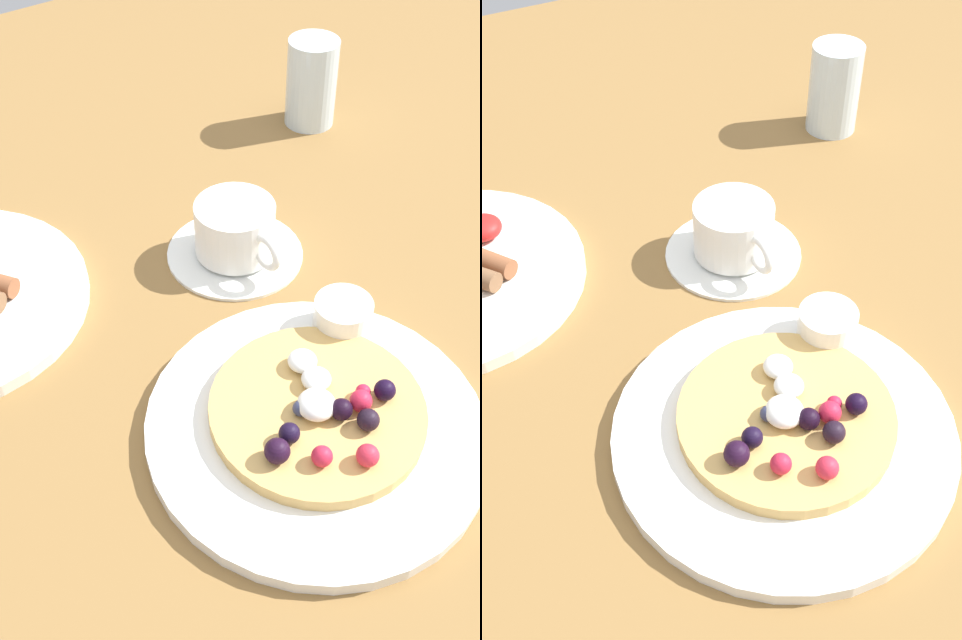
% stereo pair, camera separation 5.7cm
% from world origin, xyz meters
% --- Properties ---
extents(ground_plane, '(2.10, 1.56, 0.03)m').
position_xyz_m(ground_plane, '(0.00, 0.00, -0.01)').
color(ground_plane, olive).
extents(pancake_plate, '(0.27, 0.27, 0.01)m').
position_xyz_m(pancake_plate, '(0.03, -0.11, 0.01)').
color(pancake_plate, white).
rests_on(pancake_plate, ground_plane).
extents(pancake_with_berries, '(0.17, 0.17, 0.03)m').
position_xyz_m(pancake_with_berries, '(0.04, -0.11, 0.02)').
color(pancake_with_berries, tan).
rests_on(pancake_with_berries, pancake_plate).
extents(syrup_ramekin, '(0.05, 0.05, 0.03)m').
position_xyz_m(syrup_ramekin, '(0.12, -0.04, 0.03)').
color(syrup_ramekin, white).
rests_on(syrup_ramekin, pancake_plate).
extents(coffee_saucer, '(0.14, 0.14, 0.01)m').
position_xyz_m(coffee_saucer, '(0.11, 0.11, 0.00)').
color(coffee_saucer, white).
rests_on(coffee_saucer, ground_plane).
extents(coffee_cup, '(0.08, 0.11, 0.05)m').
position_xyz_m(coffee_cup, '(0.11, 0.11, 0.04)').
color(coffee_cup, white).
rests_on(coffee_cup, coffee_saucer).
extents(water_glass, '(0.06, 0.06, 0.11)m').
position_xyz_m(water_glass, '(0.33, 0.27, 0.05)').
color(water_glass, silver).
rests_on(water_glass, ground_plane).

